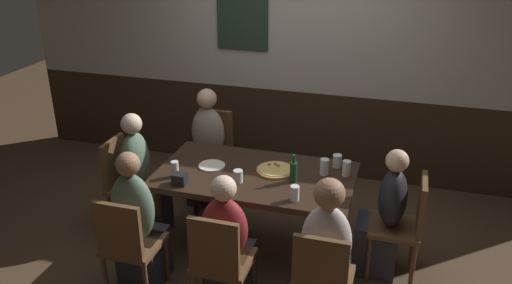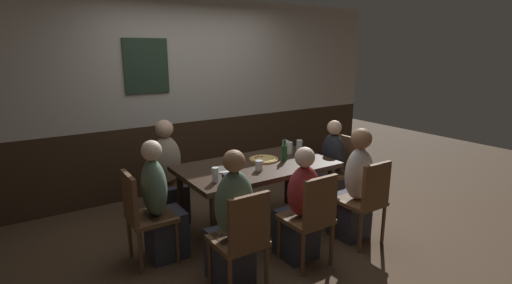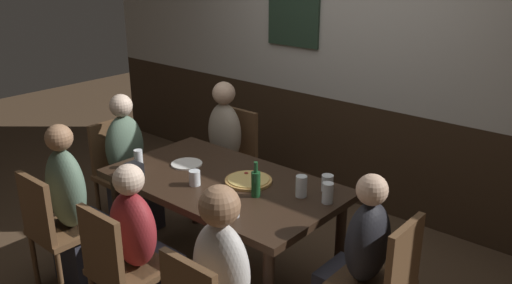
% 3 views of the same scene
% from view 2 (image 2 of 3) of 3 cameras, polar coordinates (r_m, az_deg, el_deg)
% --- Properties ---
extents(ground_plane, '(12.00, 12.00, 0.00)m').
position_cam_2_polar(ground_plane, '(4.29, 0.14, -12.87)').
color(ground_plane, '#4C3826').
extents(wall_back, '(6.40, 0.13, 2.60)m').
position_cam_2_polar(wall_back, '(5.32, -9.82, 6.89)').
color(wall_back, '#332316').
rests_on(wall_back, ground_plane).
extents(dining_table, '(1.64, 0.93, 0.74)m').
position_cam_2_polar(dining_table, '(4.04, 0.14, -4.49)').
color(dining_table, black).
rests_on(dining_table, ground_plane).
extents(chair_right_near, '(0.40, 0.40, 0.88)m').
position_cam_2_polar(chair_right_near, '(3.94, 16.33, -8.11)').
color(chair_right_near, brown).
rests_on(chair_right_near, ground_plane).
extents(chair_head_east, '(0.40, 0.40, 0.88)m').
position_cam_2_polar(chair_head_east, '(4.85, 12.42, -3.68)').
color(chair_head_east, brown).
rests_on(chair_head_east, ground_plane).
extents(chair_left_near, '(0.40, 0.40, 0.88)m').
position_cam_2_polar(chair_left_near, '(3.06, -2.08, -14.10)').
color(chair_left_near, brown).
rests_on(chair_left_near, ground_plane).
extents(chair_head_west, '(0.40, 0.40, 0.88)m').
position_cam_2_polar(chair_head_west, '(3.61, -16.68, -10.16)').
color(chair_head_west, brown).
rests_on(chair_head_west, ground_plane).
extents(chair_left_far, '(0.40, 0.40, 0.88)m').
position_cam_2_polar(chair_left_far, '(4.54, -13.76, -4.97)').
color(chair_left_far, brown).
rests_on(chair_left_far, ground_plane).
extents(chair_mid_near, '(0.40, 0.40, 0.88)m').
position_cam_2_polar(chair_mid_near, '(3.45, 8.38, -10.86)').
color(chair_mid_near, brown).
rests_on(chair_mid_near, ground_plane).
extents(person_right_near, '(0.34, 0.37, 1.18)m').
position_cam_2_polar(person_right_near, '(4.03, 14.60, -7.35)').
color(person_right_near, '#2D2D38').
rests_on(person_right_near, ground_plane).
extents(person_head_east, '(0.37, 0.34, 1.10)m').
position_cam_2_polar(person_head_east, '(4.75, 11.00, -4.46)').
color(person_head_east, '#2D2D38').
rests_on(person_head_east, ground_plane).
extents(person_left_near, '(0.34, 0.37, 1.18)m').
position_cam_2_polar(person_left_near, '(3.19, -3.63, -12.97)').
color(person_left_near, '#2D2D38').
rests_on(person_left_near, ground_plane).
extents(person_head_west, '(0.37, 0.34, 1.15)m').
position_cam_2_polar(person_head_west, '(3.66, -14.21, -9.88)').
color(person_head_west, '#2D2D38').
rests_on(person_head_west, ground_plane).
extents(person_left_far, '(0.34, 0.37, 1.18)m').
position_cam_2_polar(person_left_far, '(4.40, -13.04, -5.53)').
color(person_left_far, '#2D2D38').
rests_on(person_left_far, ground_plane).
extents(person_mid_near, '(0.34, 0.37, 1.10)m').
position_cam_2_polar(person_mid_near, '(3.58, 6.58, -10.54)').
color(person_mid_near, '#2D2D38').
rests_on(person_mid_near, ground_plane).
extents(pizza, '(0.32, 0.32, 0.03)m').
position_cam_2_polar(pizza, '(4.16, 1.17, -2.59)').
color(pizza, tan).
rests_on(pizza, dining_table).
extents(tumbler_short, '(0.08, 0.08, 0.11)m').
position_cam_2_polar(tumbler_short, '(4.61, 4.47, -0.49)').
color(tumbler_short, silver).
rests_on(tumbler_short, dining_table).
extents(highball_clear, '(0.07, 0.07, 0.12)m').
position_cam_2_polar(highball_clear, '(3.98, 7.72, -2.89)').
color(highball_clear, silver).
rests_on(highball_clear, dining_table).
extents(pint_glass_stout, '(0.08, 0.08, 0.10)m').
position_cam_2_polar(pint_glass_stout, '(3.81, 0.47, -3.65)').
color(pint_glass_stout, silver).
rests_on(pint_glass_stout, dining_table).
extents(pint_glass_pale, '(0.06, 0.06, 0.14)m').
position_cam_2_polar(pint_glass_pale, '(3.51, -6.14, -5.07)').
color(pint_glass_pale, silver).
rests_on(pint_glass_pale, dining_table).
extents(pint_glass_amber, '(0.07, 0.07, 0.14)m').
position_cam_2_polar(pint_glass_amber, '(4.42, 5.05, -0.96)').
color(pint_glass_amber, silver).
rests_on(pint_glass_amber, dining_table).
extents(beer_glass_tall, '(0.07, 0.07, 0.13)m').
position_cam_2_polar(beer_glass_tall, '(4.56, 6.55, -0.63)').
color(beer_glass_tall, silver).
rests_on(beer_glass_tall, dining_table).
extents(beer_bottle_green, '(0.06, 0.06, 0.24)m').
position_cam_2_polar(beer_bottle_green, '(4.14, 4.29, -1.58)').
color(beer_bottle_green, '#194723').
rests_on(beer_bottle_green, dining_table).
extents(plate_white_large, '(0.23, 0.23, 0.01)m').
position_cam_2_polar(plate_white_large, '(3.84, -5.03, -4.17)').
color(plate_white_large, white).
rests_on(plate_white_large, dining_table).
extents(condiment_caddy, '(0.11, 0.09, 0.09)m').
position_cam_2_polar(condiment_caddy, '(3.46, -4.02, -5.52)').
color(condiment_caddy, black).
rests_on(condiment_caddy, dining_table).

